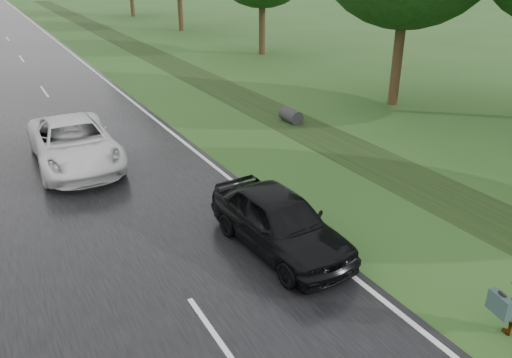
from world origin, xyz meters
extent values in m
cube|color=silver|center=(6.75, 45.00, 0.04)|extent=(0.12, 180.00, 0.01)
cube|color=black|center=(11.50, 20.00, 0.00)|extent=(2.20, 120.00, 0.01)
cylinder|color=#2D2D2D|center=(11.50, 10.00, 0.25)|extent=(0.56, 1.00, 0.56)
cylinder|color=#3E2919|center=(17.00, 10.00, 1.92)|extent=(0.44, 0.44, 3.84)
cylinder|color=#3E2919|center=(18.20, 24.00, 1.76)|extent=(0.44, 0.44, 3.52)
cylinder|color=#3E2919|center=(17.80, 38.00, 2.08)|extent=(0.44, 0.44, 4.16)
cube|color=#334B4B|center=(7.87, -2.23, 0.62)|extent=(0.25, 0.49, 0.38)
cube|color=black|center=(7.87, -2.23, 0.84)|extent=(0.08, 0.16, 0.03)
imported|color=silver|center=(3.00, 9.46, 0.76)|extent=(2.47, 5.20, 1.43)
imported|color=black|center=(6.00, 2.00, 0.73)|extent=(1.88, 4.15, 1.38)
camera|label=1|loc=(0.77, -6.26, 6.11)|focal=35.00mm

